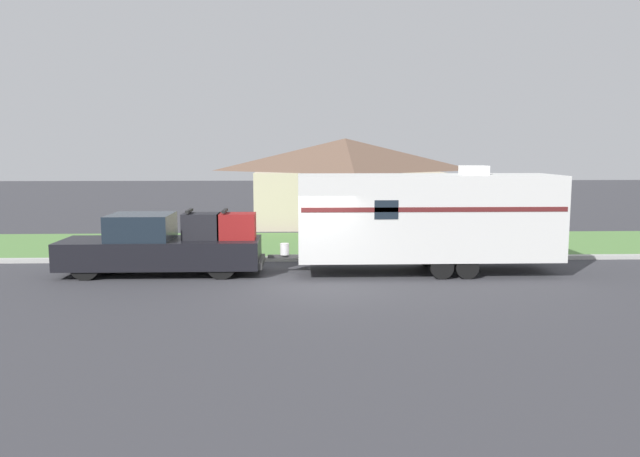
% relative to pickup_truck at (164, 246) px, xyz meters
% --- Properties ---
extents(ground_plane, '(120.00, 120.00, 0.00)m').
position_rel_pickup_truck_xyz_m(ground_plane, '(4.53, -1.62, -0.88)').
color(ground_plane, '#38383D').
extents(curb_strip, '(80.00, 0.30, 0.14)m').
position_rel_pickup_truck_xyz_m(curb_strip, '(4.53, 2.13, -0.81)').
color(curb_strip, '#ADADA8').
rests_on(curb_strip, ground_plane).
extents(lawn_strip, '(80.00, 7.00, 0.03)m').
position_rel_pickup_truck_xyz_m(lawn_strip, '(4.53, 5.78, -0.86)').
color(lawn_strip, '#568442').
rests_on(lawn_strip, ground_plane).
extents(house_across_street, '(9.84, 7.83, 4.41)m').
position_rel_pickup_truck_xyz_m(house_across_street, '(6.65, 13.50, 1.41)').
color(house_across_street, beige).
rests_on(house_across_street, ground_plane).
extents(pickup_truck, '(6.19, 1.99, 2.01)m').
position_rel_pickup_truck_xyz_m(pickup_truck, '(0.00, 0.00, 0.00)').
color(pickup_truck, black).
rests_on(pickup_truck, ground_plane).
extents(travel_trailer, '(8.97, 2.42, 3.34)m').
position_rel_pickup_truck_xyz_m(travel_trailer, '(8.17, -0.00, 0.88)').
color(travel_trailer, black).
rests_on(travel_trailer, ground_plane).
extents(mailbox, '(0.48, 0.20, 1.22)m').
position_rel_pickup_truck_xyz_m(mailbox, '(12.77, 2.99, 0.06)').
color(mailbox, brown).
rests_on(mailbox, ground_plane).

